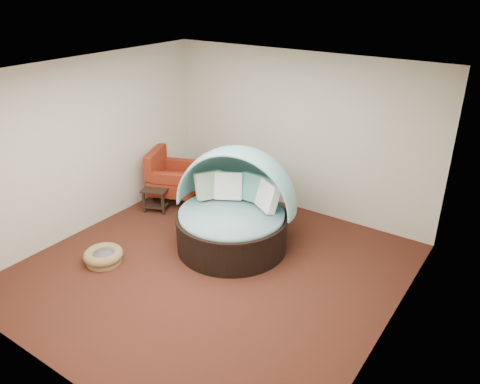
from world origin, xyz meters
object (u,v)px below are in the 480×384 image
Objects in this scene: red_armchair at (171,178)px; pet_basket at (104,256)px; canopy_daybed at (234,203)px; side_table at (157,195)px.

pet_basket is at bearing -97.14° from red_armchair.
canopy_daybed is 1.92m from side_table.
pet_basket is (-1.30, -1.53, -0.63)m from canopy_daybed.
red_armchair is (-0.62, 2.19, 0.35)m from pet_basket.
side_table is at bearing -105.47° from red_armchair.
pet_basket is at bearing -72.19° from side_table.
canopy_daybed is at bearing -6.42° from side_table.
canopy_daybed is 2.94× the size of pet_basket.
canopy_daybed is at bearing 49.67° from pet_basket.
side_table is at bearing 159.05° from canopy_daybed.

